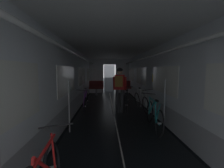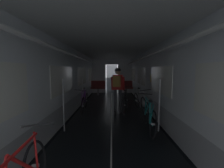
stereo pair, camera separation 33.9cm
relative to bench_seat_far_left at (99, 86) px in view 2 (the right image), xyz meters
name	(u,v)px [view 2 (the right image)]	position (x,y,z in m)	size (l,w,h in m)	color
train_car_shell	(112,69)	(0.90, -4.47, 1.13)	(3.14, 12.34, 2.57)	black
bench_seat_far_left	(99,86)	(0.00, 0.00, 0.00)	(0.98, 0.51, 0.95)	gray
bench_seat_far_right	(126,86)	(1.80, 0.00, 0.00)	(0.98, 0.51, 0.95)	gray
bicycle_teal	(149,116)	(1.94, -5.85, -0.18)	(0.44, 1.69, 0.95)	black
bicycle_purple	(85,102)	(-0.19, -3.98, -0.19)	(0.44, 1.69, 0.95)	black
bicycle_white	(140,102)	(2.04, -3.95, -0.19)	(0.47, 1.69, 0.95)	black
person_cyclist_aisle	(118,85)	(1.13, -4.15, 0.50)	(0.56, 0.46, 1.73)	#2D2D33
bicycle_black_in_aisle	(126,101)	(1.47, -3.89, -0.18)	(0.49, 1.67, 0.94)	black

